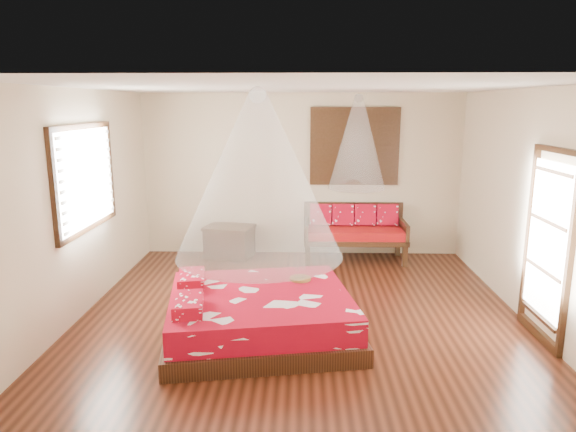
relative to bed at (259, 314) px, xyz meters
name	(u,v)px	position (x,y,z in m)	size (l,w,h in m)	color
room	(301,206)	(0.48, 0.63, 1.15)	(5.54, 5.54, 2.84)	black
bed	(259,314)	(0.00, 0.00, 0.00)	(2.40, 2.23, 0.64)	black
daybed	(354,230)	(1.38, 3.00, 0.27)	(1.71, 0.76, 0.94)	black
storage_chest	(230,241)	(-0.77, 3.08, 0.03)	(0.92, 0.76, 0.55)	black
shutter_panel	(355,146)	(1.38, 3.34, 1.65)	(1.52, 0.06, 1.32)	black
window_left	(86,178)	(-2.23, 0.83, 1.45)	(0.10, 1.74, 1.34)	black
glazed_door	(547,247)	(3.20, 0.03, 0.82)	(0.08, 1.02, 2.16)	black
wine_tray	(300,275)	(0.47, 0.48, 0.30)	(0.26, 0.26, 0.21)	brown
mosquito_net_main	(259,176)	(0.02, 0.00, 1.60)	(1.85, 1.85, 1.80)	white
mosquito_net_daybed	(358,143)	(1.38, 2.88, 1.75)	(0.93, 0.93, 1.50)	white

